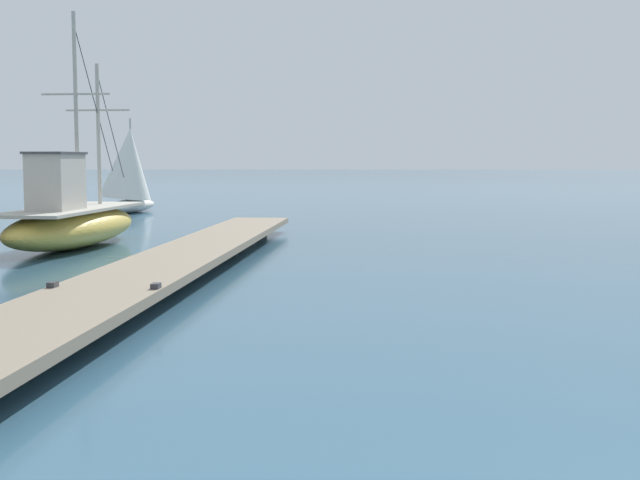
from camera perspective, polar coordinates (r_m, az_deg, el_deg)
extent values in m
cube|color=gray|center=(17.37, -9.59, -1.26)|extent=(3.45, 22.25, 0.16)
cylinder|color=#3D3023|center=(12.18, -16.09, -5.34)|extent=(0.36, 0.36, 0.29)
cylinder|color=#3D3023|center=(17.40, -9.57, -2.00)|extent=(0.36, 0.36, 0.29)
cylinder|color=#3D3023|center=(22.78, -6.11, -0.20)|extent=(0.36, 0.36, 0.29)
cylinder|color=#3D3023|center=(28.22, -3.98, 0.90)|extent=(0.36, 0.36, 0.29)
cube|color=#333338|center=(13.43, -17.64, -2.89)|extent=(0.13, 0.21, 0.08)
cube|color=#333338|center=(12.90, -11.05, -3.07)|extent=(0.13, 0.21, 0.08)
ellipsoid|color=gold|center=(23.93, -16.30, 0.83)|extent=(2.79, 7.55, 1.08)
cube|color=#B2AD9E|center=(23.89, -16.34, 2.02)|extent=(2.47, 6.79, 0.08)
cube|color=#B7B2A8|center=(22.84, -17.43, 3.75)|extent=(1.12, 1.74, 1.44)
cube|color=#3D3D42|center=(22.83, -17.48, 5.63)|extent=(1.21, 1.88, 0.06)
cylinder|color=#B2ADA3|center=(24.24, -16.18, 8.44)|extent=(0.11, 0.11, 5.30)
cylinder|color=#B2ADA3|center=(24.26, -16.21, 9.47)|extent=(1.92, 0.23, 0.06)
cylinder|color=#333338|center=(25.59, -14.99, 8.90)|extent=(0.27, 2.75, 3.92)
cylinder|color=#B2ADA3|center=(25.76, -14.76, 6.93)|extent=(0.11, 0.11, 4.09)
cylinder|color=#B2ADA3|center=(25.79, -14.80, 8.49)|extent=(1.92, 0.23, 0.06)
cylinder|color=#333338|center=(26.80, -13.94, 7.33)|extent=(0.22, 2.12, 3.03)
ellipsoid|color=silver|center=(38.92, -12.67, 2.26)|extent=(2.00, 4.70, 0.60)
cylinder|color=#B2ADA3|center=(38.95, -12.67, 5.37)|extent=(0.08, 0.08, 3.62)
cone|color=silver|center=(38.63, -12.89, 5.10)|extent=(3.00, 2.76, 3.30)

